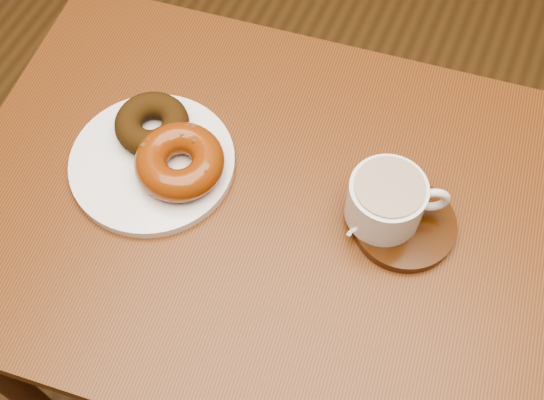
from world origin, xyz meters
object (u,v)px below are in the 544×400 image
at_px(donut_plate, 152,162).
at_px(saucer, 404,224).
at_px(cafe_table, 260,242).
at_px(coffee_cup, 387,200).

distance_m(donut_plate, saucer, 0.36).
bearing_deg(saucer, cafe_table, -167.93).
bearing_deg(donut_plate, coffee_cup, 7.96).
height_order(donut_plate, coffee_cup, coffee_cup).
height_order(saucer, coffee_cup, coffee_cup).
distance_m(cafe_table, coffee_cup, 0.24).
height_order(cafe_table, coffee_cup, coffee_cup).
xyz_separation_m(saucer, coffee_cup, (-0.03, 0.00, 0.04)).
height_order(cafe_table, saucer, saucer).
height_order(cafe_table, donut_plate, donut_plate).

